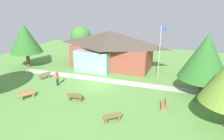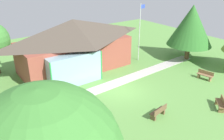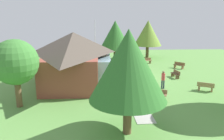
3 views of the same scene
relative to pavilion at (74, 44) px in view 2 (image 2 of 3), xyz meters
The scene contains 10 objects.
ground_plane 7.12m from the pavilion, 80.95° to the right, with size 44.00×44.00×0.00m, color #609947.
pavilion is the anchor object (origin of this frame).
footpath 5.91m from the pavilion, 78.64° to the right, with size 22.62×1.30×0.03m, color #BCB7B2.
flagpole 7.41m from the pavilion, 15.16° to the right, with size 0.64×0.08×6.38m.
bench_front_center 11.39m from the pavilion, 85.99° to the right, with size 1.55×0.66×0.84m.
bench_lawn_far_right 13.17m from the pavilion, 46.78° to the right, with size 0.72×1.56×0.84m.
bench_mid_left 9.71m from the pavilion, 128.16° to the right, with size 1.00×1.55×0.84m.
bench_front_right 14.38m from the pavilion, 67.77° to the right, with size 1.39×1.35×0.84m.
visitor_strolling_lawn 9.29m from the pavilion, 109.59° to the right, with size 0.34×0.34×1.74m.
tree_east_hedge 13.03m from the pavilion, 22.57° to the right, with size 4.99×4.99×6.21m.
Camera 2 is at (-10.96, -13.76, 9.77)m, focal length 36.78 mm.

